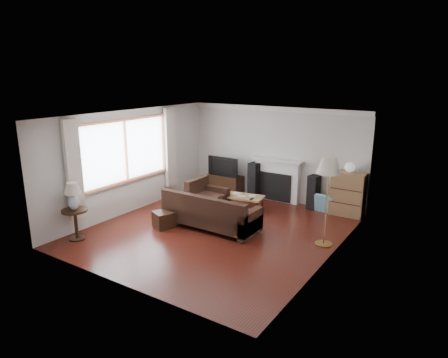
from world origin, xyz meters
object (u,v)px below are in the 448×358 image
Objects in this scene: bookshelf at (348,194)px; floor_lamp at (326,202)px; sectional_sofa at (211,212)px; tv_stand at (225,184)px; side_table at (76,224)px; coffee_table at (243,203)px.

bookshelf is 2.01m from floor_lamp.
bookshelf is 0.46× the size of sectional_sofa.
tv_stand is 1.58× the size of side_table.
side_table is at bearing -133.89° from sectional_sofa.
floor_lamp reaches higher than bookshelf.
side_table reaches higher than coffee_table.
tv_stand is 0.57× the size of floor_lamp.
floor_lamp is 5.08m from side_table.
bookshelf is at bearing 0.69° from tv_stand.
bookshelf is at bearing 46.79° from side_table.
tv_stand is 0.96× the size of bookshelf.
coffee_table is (0.00, 1.39, -0.19)m from sectional_sofa.
side_table reaches higher than tv_stand.
sectional_sofa is at bearing -63.40° from tv_stand.
side_table is (-0.75, -4.46, 0.07)m from tv_stand.
side_table is (-4.23, -4.50, -0.21)m from bookshelf.
tv_stand is at bearing 151.96° from floor_lamp.
coffee_table is at bearing 159.47° from floor_lamp.
side_table is (-1.97, -3.43, 0.13)m from coffee_table.
sectional_sofa is (1.21, -2.42, 0.12)m from tv_stand.
bookshelf is at bearing 47.36° from sectional_sofa.
coffee_table is at bearing -154.72° from bookshelf.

